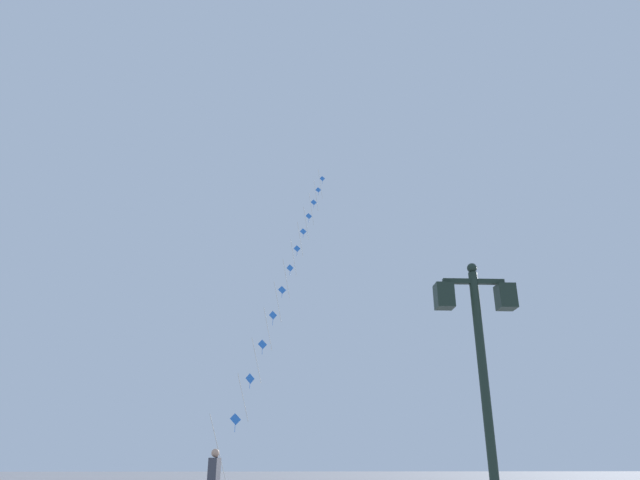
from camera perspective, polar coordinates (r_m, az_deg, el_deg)
twin_lantern_lamp_post at (r=9.13m, az=16.01°, el=-10.24°), size 1.28×0.28×4.38m
kite_train at (r=26.86m, az=-3.16°, el=-3.11°), size 4.34×15.93×19.17m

